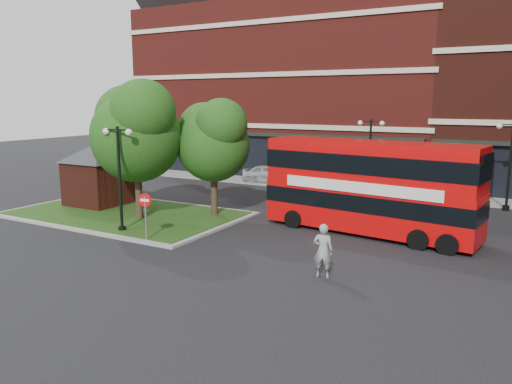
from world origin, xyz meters
The scene contains 15 objects.
ground centered at (0.00, 0.00, 0.00)m, with size 120.00×120.00×0.00m, color black.
pavement_far centered at (0.00, 16.50, 0.06)m, with size 44.00×3.00×0.12m, color slate.
terrace_far_left centered at (-8.00, 24.00, 7.00)m, with size 26.00×12.00×14.00m, color maroon.
traffic_island centered at (-8.00, 3.00, 0.07)m, with size 12.60×7.60×0.15m.
kiosk centered at (-11.00, 4.00, 2.32)m, with size 6.51×6.51×3.60m.
tree_island_west centered at (-6.60, 2.58, 4.79)m, with size 5.40×4.71×7.21m.
tree_island_east centered at (-3.58, 5.06, 4.24)m, with size 4.46×3.90×6.29m.
lamp_island centered at (-5.50, 0.20, 2.83)m, with size 1.72×0.36×5.00m.
lamp_far_left centered at (2.00, 14.50, 2.83)m, with size 1.72×0.36×5.00m.
lamp_far_right centered at (10.00, 14.50, 2.83)m, with size 1.72×0.36×5.00m.
bus centered at (4.62, 5.78, 2.49)m, with size 10.16×3.46×3.80m.
woman centered at (5.02, -0.76, 0.97)m, with size 0.71×0.47×1.94m, color gray.
car_silver centered at (-5.94, 16.00, 0.73)m, with size 1.71×4.26×1.45m, color #B3B6BB.
car_white centered at (4.86, 15.67, 0.79)m, with size 1.66×4.77×1.57m, color silver.
no_entry_sign centered at (-3.37, -0.50, 1.58)m, with size 0.61×0.14×2.21m.
Camera 1 is at (11.25, -16.57, 6.17)m, focal length 35.00 mm.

